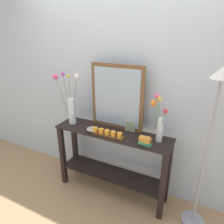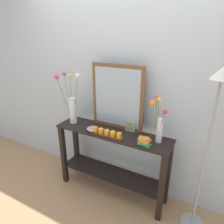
% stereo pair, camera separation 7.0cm
% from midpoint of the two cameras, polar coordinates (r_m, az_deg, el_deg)
% --- Properties ---
extents(ground_plane, '(7.00, 6.00, 0.02)m').
position_cam_midpoint_polar(ground_plane, '(2.80, 0.77, -21.36)').
color(ground_plane, '#A87F56').
extents(wall_back, '(6.40, 0.08, 2.70)m').
position_cam_midpoint_polar(wall_back, '(2.37, 4.22, 8.17)').
color(wall_back, '#B2BCC1').
rests_on(wall_back, ground).
extents(console_table, '(1.36, 0.34, 0.85)m').
position_cam_midpoint_polar(console_table, '(2.47, 0.83, -12.38)').
color(console_table, black).
rests_on(console_table, ground).
extents(mirror_leaning, '(0.63, 0.03, 0.74)m').
position_cam_midpoint_polar(mirror_leaning, '(2.27, 2.37, 4.12)').
color(mirror_leaning, brown).
rests_on(mirror_leaning, console_table).
extents(tall_vase_left, '(0.26, 0.25, 0.63)m').
position_cam_midpoint_polar(tall_vase_left, '(2.48, -10.50, 2.00)').
color(tall_vase_left, silver).
rests_on(tall_vase_left, console_table).
extents(vase_right, '(0.17, 0.14, 0.52)m').
position_cam_midpoint_polar(vase_right, '(2.06, 13.97, -2.93)').
color(vase_right, silver).
rests_on(vase_right, console_table).
extents(candle_tray, '(0.39, 0.09, 0.07)m').
position_cam_midpoint_polar(candle_tray, '(2.22, -0.55, -6.00)').
color(candle_tray, '#472D1C').
rests_on(candle_tray, console_table).
extents(picture_frame_small, '(0.11, 0.01, 0.13)m').
position_cam_midpoint_polar(picture_frame_small, '(2.30, 6.03, -4.04)').
color(picture_frame_small, '#B7B2AD').
rests_on(picture_frame_small, console_table).
extents(decorative_bowl, '(0.14, 0.14, 0.05)m').
position_cam_midpoint_polar(decorative_bowl, '(2.32, -4.58, -4.73)').
color(decorative_bowl, '#9E9389').
rests_on(decorative_bowl, console_table).
extents(book_stack, '(0.14, 0.10, 0.08)m').
position_cam_midpoint_polar(book_stack, '(2.06, 10.04, -8.22)').
color(book_stack, '#388E56').
rests_on(book_stack, console_table).
extents(floor_lamp, '(0.24, 0.24, 1.66)m').
position_cam_midpoint_polar(floor_lamp, '(1.96, 27.02, -4.41)').
color(floor_lamp, '#9E9EA3').
rests_on(floor_lamp, ground).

